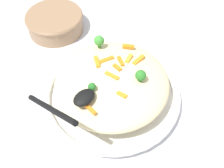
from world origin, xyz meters
TOP-DOWN VIEW (x-y plane):
  - ground_plane at (0.00, 0.00)m, footprint 2.40×2.40m
  - serving_bowl at (0.00, 0.00)m, footprint 0.37×0.37m
  - pasta_mound at (0.00, 0.00)m, footprint 0.30×0.29m
  - carrot_piece_0 at (0.06, -0.00)m, footprint 0.03×0.02m
  - carrot_piece_1 at (0.08, -0.02)m, footprint 0.04×0.01m
  - carrot_piece_2 at (0.02, 0.04)m, footprint 0.04×0.02m
  - carrot_piece_3 at (0.10, 0.03)m, footprint 0.03×0.03m
  - carrot_piece_4 at (-0.03, -0.06)m, footprint 0.01×0.03m
  - carrot_piece_5 at (-0.00, 0.05)m, footprint 0.03×0.04m
  - carrot_piece_6 at (-0.01, -0.01)m, footprint 0.02×0.04m
  - carrot_piece_7 at (0.02, -0.00)m, footprint 0.01×0.03m
  - carrot_piece_8 at (0.04, 0.01)m, footprint 0.02×0.03m
  - carrot_piece_9 at (-0.11, -0.03)m, footprint 0.01×0.04m
  - broccoli_floret_0 at (0.03, -0.06)m, footprint 0.03×0.03m
  - broccoli_floret_1 at (0.05, 0.09)m, footprint 0.03×0.03m
  - broccoli_floret_2 at (-0.07, 0.00)m, footprint 0.02×0.02m
  - serving_spoon at (-0.14, -0.01)m, footprint 0.12×0.17m
  - companion_bowl at (0.09, 0.34)m, footprint 0.19×0.19m

SIDE VIEW (x-z plane):
  - ground_plane at x=0.00m, z-range 0.00..0.00m
  - serving_bowl at x=0.00m, z-range 0.00..0.04m
  - companion_bowl at x=0.09m, z-range 0.00..0.07m
  - pasta_mound at x=0.00m, z-range 0.03..0.11m
  - carrot_piece_9 at x=-0.11m, z-range 0.11..0.11m
  - carrot_piece_3 at x=0.10m, z-range 0.11..0.11m
  - carrot_piece_4 at x=-0.03m, z-range 0.11..0.11m
  - carrot_piece_1 at x=0.08m, z-range 0.11..0.11m
  - carrot_piece_0 at x=0.06m, z-range 0.11..0.12m
  - carrot_piece_2 at x=0.02m, z-range 0.11..0.12m
  - carrot_piece_6 at x=-0.01m, z-range 0.11..0.12m
  - carrot_piece_5 at x=0.00m, z-range 0.11..0.12m
  - carrot_piece_7 at x=0.02m, z-range 0.11..0.12m
  - carrot_piece_8 at x=0.04m, z-range 0.11..0.12m
  - broccoli_floret_2 at x=-0.07m, z-range 0.11..0.13m
  - broccoli_floret_0 at x=0.03m, z-range 0.11..0.14m
  - broccoli_floret_1 at x=0.05m, z-range 0.11..0.15m
  - serving_spoon at x=-0.14m, z-range 0.09..0.18m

